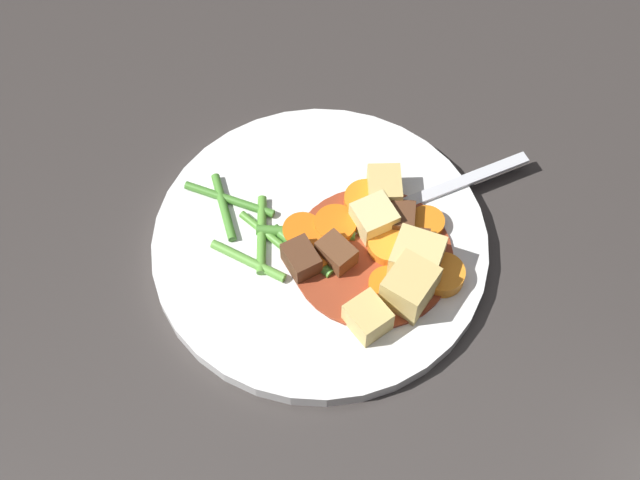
{
  "coord_description": "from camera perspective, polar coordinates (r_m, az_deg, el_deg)",
  "views": [
    {
      "loc": [
        0.12,
        -0.33,
        0.61
      ],
      "look_at": [
        0.0,
        0.0,
        0.01
      ],
      "focal_mm": 49.26,
      "sensor_mm": 36.0,
      "label": 1
    }
  ],
  "objects": [
    {
      "name": "ground_plane",
      "position": [
        0.7,
        -0.0,
        -0.58
      ],
      "size": [
        3.0,
        3.0,
        0.0
      ],
      "primitive_type": "plane",
      "color": "#383330"
    },
    {
      "name": "dinner_plate",
      "position": [
        0.7,
        -0.0,
        -0.29
      ],
      "size": [
        0.27,
        0.27,
        0.01
      ],
      "primitive_type": "cylinder",
      "color": "white",
      "rests_on": "ground_plane"
    },
    {
      "name": "stew_sauce",
      "position": [
        0.68,
        3.38,
        -1.07
      ],
      "size": [
        0.13,
        0.13,
        0.0
      ],
      "primitive_type": "cylinder",
      "color": "#93381E",
      "rests_on": "dinner_plate"
    },
    {
      "name": "carrot_slice_0",
      "position": [
        0.69,
        -1.25,
        0.31
      ],
      "size": [
        0.04,
        0.04,
        0.01
      ],
      "primitive_type": "cylinder",
      "rotation": [
        0.0,
        0.0,
        3.29
      ],
      "color": "orange",
      "rests_on": "dinner_plate"
    },
    {
      "name": "carrot_slice_1",
      "position": [
        0.69,
        1.01,
        0.95
      ],
      "size": [
        0.05,
        0.05,
        0.01
      ],
      "primitive_type": "cylinder",
      "rotation": [
        0.0,
        0.0,
        0.92
      ],
      "color": "orange",
      "rests_on": "dinner_plate"
    },
    {
      "name": "carrot_slice_2",
      "position": [
        0.67,
        4.41,
        -2.98
      ],
      "size": [
        0.03,
        0.03,
        0.01
      ],
      "primitive_type": "cylinder",
      "rotation": [
        0.0,
        0.0,
        1.71
      ],
      "color": "orange",
      "rests_on": "dinner_plate"
    },
    {
      "name": "carrot_slice_3",
      "position": [
        0.68,
        -0.26,
        -0.84
      ],
      "size": [
        0.05,
        0.05,
        0.01
      ],
      "primitive_type": "cylinder",
      "rotation": [
        0.0,
        0.0,
        2.38
      ],
      "color": "orange",
      "rests_on": "dinner_plate"
    },
    {
      "name": "carrot_slice_4",
      "position": [
        0.7,
        3.02,
        2.56
      ],
      "size": [
        0.04,
        0.04,
        0.01
      ],
      "primitive_type": "cylinder",
      "rotation": [
        0.0,
        0.0,
        0.11
      ],
      "color": "orange",
      "rests_on": "dinner_plate"
    },
    {
      "name": "carrot_slice_5",
      "position": [
        0.7,
        6.94,
        1.1
      ],
      "size": [
        0.04,
        0.04,
        0.01
      ],
      "primitive_type": "cylinder",
      "rotation": [
        0.0,
        0.0,
        0.92
      ],
      "color": "orange",
      "rests_on": "dinner_plate"
    },
    {
      "name": "carrot_slice_6",
      "position": [
        0.68,
        4.56,
        -0.33
      ],
      "size": [
        0.05,
        0.05,
        0.01
      ],
      "primitive_type": "cylinder",
      "rotation": [
        0.0,
        0.0,
        4.17
      ],
      "color": "orange",
      "rests_on": "dinner_plate"
    },
    {
      "name": "carrot_slice_7",
      "position": [
        0.67,
        7.99,
        -2.16
      ],
      "size": [
        0.04,
        0.04,
        0.01
      ],
      "primitive_type": "cylinder",
      "rotation": [
        0.0,
        0.0,
        5.99
      ],
      "color": "orange",
      "rests_on": "dinner_plate"
    },
    {
      "name": "potato_chunk_0",
      "position": [
        0.65,
        5.85,
        -3.07
      ],
      "size": [
        0.04,
        0.04,
        0.03
      ],
      "primitive_type": "cube",
      "rotation": [
        0.0,
        0.0,
        2.91
      ],
      "color": "#DBBC6B",
      "rests_on": "dinner_plate"
    },
    {
      "name": "potato_chunk_1",
      "position": [
        0.67,
        6.41,
        -0.94
      ],
      "size": [
        0.04,
        0.03,
        0.03
      ],
      "primitive_type": "cube",
      "rotation": [
        0.0,
        0.0,
        3.14
      ],
      "color": "#E5CC7A",
      "rests_on": "dinner_plate"
    },
    {
      "name": "potato_chunk_2",
      "position": [
        0.69,
        3.53,
        1.36
      ],
      "size": [
        0.04,
        0.04,
        0.03
      ],
      "primitive_type": "cube",
      "rotation": [
        0.0,
        0.0,
        3.97
      ],
      "color": "#EAD68C",
      "rests_on": "dinner_plate"
    },
    {
      "name": "potato_chunk_3",
      "position": [
        0.7,
        4.2,
        3.36
      ],
      "size": [
        0.04,
        0.04,
        0.02
      ],
      "primitive_type": "cube",
      "rotation": [
        0.0,
        0.0,
        0.38
      ],
      "color": "#DBBC6B",
      "rests_on": "dinner_plate"
    },
    {
      "name": "potato_chunk_4",
      "position": [
        0.65,
        3.12,
        -5.05
      ],
      "size": [
        0.04,
        0.04,
        0.02
      ],
      "primitive_type": "cube",
      "rotation": [
        0.0,
        0.0,
        4.13
      ],
      "color": "#DBBC6B",
      "rests_on": "dinner_plate"
    },
    {
      "name": "meat_chunk_0",
      "position": [
        0.67,
        1.07,
        -0.9
      ],
      "size": [
        0.03,
        0.03,
        0.02
      ],
      "primitive_type": "cube",
      "rotation": [
        0.0,
        0.0,
        1.09
      ],
      "color": "brown",
      "rests_on": "dinner_plate"
    },
    {
      "name": "meat_chunk_1",
      "position": [
        0.69,
        5.33,
        1.35
      ],
      "size": [
        0.03,
        0.03,
        0.02
      ],
      "primitive_type": "cube",
      "rotation": [
        0.0,
        0.0,
        1.81
      ],
      "color": "#56331E",
      "rests_on": "dinner_plate"
    },
    {
      "name": "meat_chunk_2",
      "position": [
        0.68,
        6.38,
        -0.2
      ],
      "size": [
        0.02,
        0.02,
        0.01
      ],
      "primitive_type": "cube",
      "rotation": [
        0.0,
        0.0,
        0.26
      ],
      "color": "#4C2B19",
      "rests_on": "dinner_plate"
    },
    {
      "name": "meat_chunk_3",
      "position": [
        0.67,
        -1.23,
        -1.27
      ],
      "size": [
        0.04,
        0.03,
        0.02
      ],
      "primitive_type": "cube",
      "rotation": [
        0.0,
        0.0,
        5.57
      ],
      "color": "#56331E",
      "rests_on": "dinner_plate"
    },
    {
      "name": "green_bean_0",
      "position": [
        0.69,
        -3.81,
        0.36
      ],
      "size": [
        0.03,
        0.07,
        0.01
      ],
      "primitive_type": "cylinder",
      "rotation": [
        0.0,
        1.57,
        1.95
      ],
      "color": "#599E38",
      "rests_on": "dinner_plate"
    },
    {
      "name": "green_bean_1",
      "position": [
        0.68,
        -1.17,
        -0.71
      ],
      "size": [
        0.06,
        0.03,
        0.01
      ],
      "primitive_type": "cylinder",
      "rotation": [
        0.0,
        1.57,
        2.74
      ],
      "color": "#4C8E33",
      "rests_on": "dinner_plate"
    },
    {
      "name": "green_bean_2",
      "position": [
        0.68,
        -4.69,
        -1.36
      ],
      "size": [
        0.06,
        0.02,
        0.01
      ],
      "primitive_type": "cylinder",
      "rotation": [
        0.0,
        1.57,
        3.0
      ],
      "color": "#66AD42",
      "rests_on": "dinner_plate"
    },
    {
      "name": "green_bean_3",
      "position": [
        0.69,
        -0.96,
        0.43
      ],
      "size": [
        0.08,
        0.03,
        0.01
      ],
      "primitive_type": "cylinder",
      "rotation": [
        0.0,
        1.57,
        3.43
      ],
      "color": "#4C8E33",
      "rests_on": "dinner_plate"
    },
    {
      "name": "green_bean_4",
      "position": [
        0.71,
        -6.37,
        1.95
      ],
      "size": [
        0.04,
        0.06,
        0.01
      ],
      "primitive_type": "cylinder",
      "rotation": [
        0.0,
        1.57,
        2.2
      ],
      "color": "#4C8E33",
      "rests_on": "dinner_plate"
    },
    {
      "name": "green_bean_5",
      "position": [
        0.71,
        -5.91,
        2.65
      ],
      "size": [
        0.08,
        0.01,
        0.01
      ],
      "primitive_type": "cylinder",
      "rotation": [
        0.0,
        1.57,
        3.13
      ],
      "color": "#4C8E33",
      "rests_on": "dinner_plate"
    },
    {
      "name": "green_bean_6",
      "position": [
        0.69,
        -2.76,
        -0.18
      ],
      "size": [
        0.08,
        0.04,
        0.01
      ],
      "primitive_type": "cylinder",
      "rotation": [
        0.0,
        1.57,
        2.76
      ],
      "color": "#599E38",
      "rests_on": "dinner_plate"
    },
    {
      "name": "fork",
      "position": [
        0.72,
        6.93,
        2.88
      ],
      "size": [
        0.14,
        0.13,
        0.0
      ],
      "color": "silver",
      "rests_on": "dinner_plate"
    }
  ]
}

